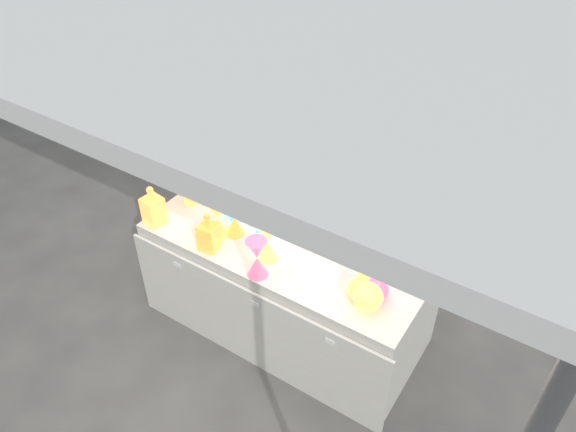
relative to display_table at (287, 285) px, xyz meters
The scene contains 32 objects.
ground 0.37m from the display_table, 90.00° to the left, with size 80.00×80.00×0.00m, color slate.
display_table is the anchor object (origin of this frame).
cardboard_box_closed 1.90m from the display_table, 101.25° to the left, with size 0.56×0.41×0.41m, color olive.
cardboard_box_flat 2.63m from the display_table, 89.36° to the left, with size 0.61×0.44×0.05m, color olive.
bottle_0 1.07m from the display_table, 157.08° to the left, with size 0.08×0.08×0.33m, color #C71244, non-canonical shape.
bottle_1 0.68m from the display_table, 150.91° to the left, with size 0.07×0.07×0.32m, color green, non-canonical shape.
bottle_2 0.82m from the display_table, 162.97° to the left, with size 0.07×0.07×0.34m, color #FAA61A, non-canonical shape.
bottle_3 0.61m from the display_table, 118.52° to the left, with size 0.07×0.07×0.28m, color #1F28B6, non-canonical shape.
bottle_4 1.01m from the display_table, behind, with size 0.07×0.07×0.31m, color #116E5C, non-canonical shape.
bottle_5 0.69m from the display_table, 135.23° to the left, with size 0.09×0.09×0.40m, color #B22373, non-canonical shape.
bottle_6 0.94m from the display_table, behind, with size 0.09×0.09×0.36m, color #C71244, non-canonical shape.
bottle_7 0.75m from the display_table, 157.51° to the left, with size 0.09×0.09×0.37m, color green, non-canonical shape.
decanter_0 1.01m from the display_table, 159.56° to the right, with size 0.12×0.12×0.28m, color #C71244, non-canonical shape.
decanter_1 0.69m from the display_table, 140.09° to the right, with size 0.11×0.11×0.27m, color #FAA61A, non-canonical shape.
decanter_2 0.65m from the display_table, behind, with size 0.10×0.10×0.25m, color green, non-canonical shape.
hourglass_0 0.60m from the display_table, 161.43° to the right, with size 0.12×0.12×0.25m, color #FAA61A, non-canonical shape.
hourglass_1 0.60m from the display_table, 88.33° to the right, with size 0.13×0.13×0.25m, color #1F28B6, non-canonical shape.
hourglass_2 0.53m from the display_table, 94.89° to the right, with size 0.12×0.12×0.25m, color #116E5C, non-canonical shape.
hourglass_3 0.66m from the display_table, behind, with size 0.12×0.12×0.24m, color #B22373, non-canonical shape.
hourglass_4 0.66m from the display_table, 156.69° to the right, with size 0.12×0.12×0.25m, color #C71244, non-canonical shape.
hourglass_5 0.52m from the display_table, behind, with size 0.11×0.11×0.21m, color green, non-canonical shape.
globe_0 0.76m from the display_table, 16.07° to the right, with size 0.15×0.15×0.12m, color #C71244, non-canonical shape.
globe_1 0.81m from the display_table, 17.46° to the right, with size 0.17×0.17×0.13m, color #116E5C, non-canonical shape.
globe_3 0.80m from the display_table, 11.10° to the right, with size 0.15×0.15×0.12m, color #1F28B6, non-canonical shape.
lampshade_0 0.65m from the display_table, 132.02° to the left, with size 0.25×0.25×0.29m, color gold, non-canonical shape.
lampshade_1 0.60m from the display_table, 62.19° to the left, with size 0.21×0.21×0.25m, color gold, non-canonical shape.
lampshade_2 0.64m from the display_table, 45.44° to the left, with size 0.20×0.20×0.24m, color #1F28B6, non-canonical shape.
lampshade_3 0.97m from the display_table, 20.35° to the left, with size 0.19×0.19×0.23m, color #116E5C, non-canonical shape.
bottle_8 1.02m from the display_table, 10.67° to the left, with size 0.06×0.06×0.29m, color green, non-canonical shape.
bottle_9 0.79m from the display_table, 37.23° to the left, with size 0.06×0.06×0.27m, color #FAA61A, non-canonical shape.
bottle_10 0.97m from the display_table, 11.37° to the left, with size 0.06×0.06×0.28m, color #1F28B6, non-canonical shape.
bottle_11 0.79m from the display_table, 13.67° to the right, with size 0.06×0.06×0.28m, color #116E5C, non-canonical shape.
Camera 1 is at (1.42, -2.18, 3.04)m, focal length 35.00 mm.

